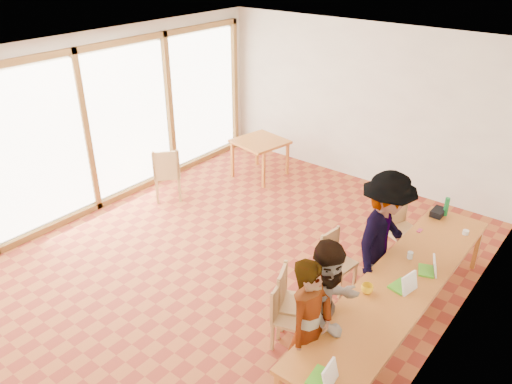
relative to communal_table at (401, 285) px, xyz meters
The scene contains 24 objects.
ground 2.62m from the communal_table, behind, with size 8.00×8.00×0.00m, color #A45027.
wall_back 4.48m from the communal_table, 124.59° to the left, with size 6.00×0.10×3.00m, color #EDE6CD.
wall_right 1.01m from the communal_table, 36.83° to the right, with size 0.10×8.00×3.00m, color #EDE6CD.
window_wall 5.53m from the communal_table, behind, with size 0.10×8.00×3.00m, color white.
ceiling 3.43m from the communal_table, behind, with size 6.00×8.00×0.04m, color white.
communal_table is the anchor object (origin of this frame).
side_table 4.74m from the communal_table, 148.40° to the left, with size 0.90×0.90×0.75m.
chair_near 1.39m from the communal_table, 133.97° to the right, with size 0.47×0.47×0.44m.
chair_mid 1.30m from the communal_table, 142.30° to the right, with size 0.54×0.54×0.47m.
chair_far 1.14m from the communal_table, 162.99° to the left, with size 0.43×0.43×0.44m.
chair_empty 1.67m from the communal_table, 114.85° to the left, with size 0.62×0.62×0.54m.
chair_spare 4.73m from the communal_table, behind, with size 0.66×0.66×0.54m.
person_near 1.43m from the communal_table, 105.06° to the right, with size 0.59×0.39×1.62m, color gray.
person_mid 1.10m from the communal_table, 109.53° to the right, with size 0.81×0.63×1.66m, color gray.
person_far 0.71m from the communal_table, 134.66° to the left, with size 1.18×0.68×1.83m, color gray.
laptop_near 1.80m from the communal_table, 87.81° to the right, with size 0.25×0.28×0.22m.
laptop_mid 0.17m from the communal_table, 50.25° to the right, with size 0.28×0.30×0.22m.
laptop_far 0.44m from the communal_table, 64.16° to the left, with size 0.29×0.30×0.21m.
yellow_mug 0.49m from the communal_table, 117.56° to the right, with size 0.14×0.14×0.11m, color yellow.
green_bottle 1.86m from the communal_table, 95.00° to the left, with size 0.07×0.07×0.28m, color #167C35.
clear_glass 0.54m from the communal_table, 102.99° to the left, with size 0.07×0.07×0.09m, color silver.
condiment_cup 1.53m from the communal_table, 81.04° to the left, with size 0.08×0.08×0.06m, color white.
pink_phone 1.24m from the communal_table, 102.82° to the left, with size 0.05×0.10×0.01m, color #C8365B.
black_pouch 1.81m from the communal_table, 97.76° to the left, with size 0.16×0.26×0.09m, color black.
Camera 1 is at (4.08, -4.31, 4.34)m, focal length 35.00 mm.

